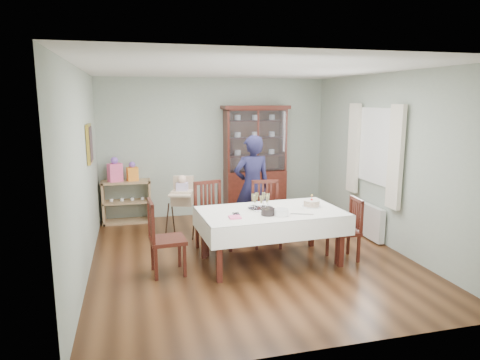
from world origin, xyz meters
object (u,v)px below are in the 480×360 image
object	(u,v)px
chair_end_left	(166,252)
champagne_tray	(261,205)
chair_end_right	(344,241)
high_chair	(183,212)
china_cabinet	(255,159)
chair_far_left	(213,230)
gift_bag_orange	(132,172)
dining_table	(271,236)
woman	(252,186)
sideboard	(127,202)
gift_bag_pink	(115,171)
birthday_cake	(312,204)
chair_far_right	(267,227)

from	to	relation	value
chair_end_left	champagne_tray	distance (m)	1.46
chair_end_right	high_chair	size ratio (longest dim) A/B	0.86
chair_end_left	chair_end_right	xyz separation A→B (m)	(2.54, -0.11, -0.03)
china_cabinet	chair_far_left	bearing A→B (deg)	-123.29
chair_far_left	chair_end_left	xyz separation A→B (m)	(-0.77, -0.76, -0.01)
gift_bag_orange	champagne_tray	bearing A→B (deg)	-54.63
dining_table	woman	bearing A→B (deg)	86.61
sideboard	gift_bag_orange	xyz separation A→B (m)	(0.13, -0.02, 0.56)
gift_bag_pink	gift_bag_orange	distance (m)	0.31
high_chair	sideboard	bearing A→B (deg)	148.12
sideboard	birthday_cake	xyz separation A→B (m)	(2.62, -2.53, 0.41)
sideboard	woman	size ratio (longest dim) A/B	0.52
dining_table	chair_far_left	xyz separation A→B (m)	(-0.69, 0.72, -0.07)
dining_table	champagne_tray	bearing A→B (deg)	133.90
chair_far_right	champagne_tray	bearing A→B (deg)	-107.32
chair_end_right	gift_bag_orange	bearing A→B (deg)	-129.89
china_cabinet	chair_end_left	world-z (taller)	china_cabinet
chair_end_right	gift_bag_orange	xyz separation A→B (m)	(-2.93, 2.72, 0.69)
gift_bag_orange	birthday_cake	bearing A→B (deg)	-45.26
birthday_cake	gift_bag_orange	distance (m)	3.54
chair_far_left	gift_bag_orange	world-z (taller)	gift_bag_orange
chair_end_right	gift_bag_orange	size ratio (longest dim) A/B	2.51
birthday_cake	gift_bag_orange	world-z (taller)	gift_bag_orange
chair_end_right	woman	xyz separation A→B (m)	(-1.00, 1.36, 0.59)
woman	birthday_cake	xyz separation A→B (m)	(0.57, -1.16, -0.05)
chair_far_right	dining_table	bearing A→B (deg)	-95.16
chair_end_right	chair_end_left	bearing A→B (deg)	-89.39
chair_end_right	high_chair	distance (m)	2.70
chair_far_left	high_chair	bearing A→B (deg)	101.59
china_cabinet	chair_end_right	world-z (taller)	china_cabinet
chair_end_left	gift_bag_orange	xyz separation A→B (m)	(-0.39, 2.61, 0.66)
woman	champagne_tray	xyz separation A→B (m)	(-0.19, -1.09, -0.04)
champagne_tray	birthday_cake	bearing A→B (deg)	-4.87
woman	high_chair	distance (m)	1.25
birthday_cake	gift_bag_orange	bearing A→B (deg)	134.74
chair_end_left	gift_bag_pink	bearing A→B (deg)	10.83
champagne_tray	chair_far_left	bearing A→B (deg)	133.85
sideboard	chair_far_left	size ratio (longest dim) A/B	0.86
china_cabinet	birthday_cake	bearing A→B (deg)	-87.30
chair_end_left	champagne_tray	xyz separation A→B (m)	(1.35, 0.16, 0.53)
chair_far_left	gift_bag_orange	size ratio (longest dim) A/B	2.92
sideboard	high_chair	size ratio (longest dim) A/B	0.85
dining_table	gift_bag_orange	size ratio (longest dim) A/B	5.73
dining_table	china_cabinet	distance (m)	2.72
high_chair	birthday_cake	distance (m)	2.27
chair_far_left	sideboard	bearing A→B (deg)	111.01
chair_far_left	woman	bearing A→B (deg)	19.14
chair_far_left	chair_far_right	size ratio (longest dim) A/B	1.03
chair_far_left	gift_bag_pink	bearing A→B (deg)	114.97
champagne_tray	chair_far_right	bearing A→B (deg)	64.27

